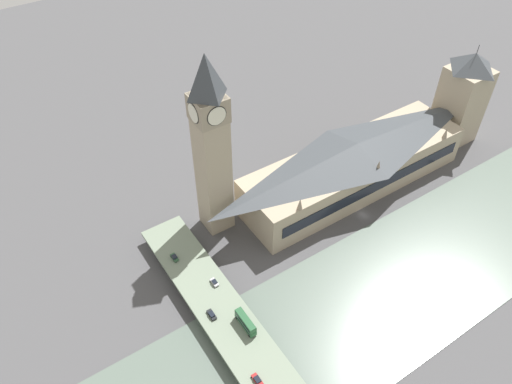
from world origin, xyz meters
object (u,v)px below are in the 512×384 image
(car_northbound_mid, at_px, (174,257))
(car_northbound_tail, at_px, (214,282))
(car_southbound_mid, at_px, (212,315))
(car_northbound_lead, at_px, (257,380))
(victoria_tower, at_px, (462,98))
(double_decker_bus_rear, at_px, (246,322))
(parliament_hall, at_px, (354,165))
(clock_tower, at_px, (211,144))
(road_bridge, at_px, (258,364))

(car_northbound_mid, height_order, car_northbound_tail, car_northbound_mid)
(car_southbound_mid, bearing_deg, car_northbound_lead, -179.48)
(car_northbound_tail, bearing_deg, victoria_tower, -83.43)
(double_decker_bus_rear, distance_m, car_northbound_tail, 21.03)
(parliament_hall, height_order, car_southbound_mid, parliament_hall)
(double_decker_bus_rear, height_order, car_northbound_tail, double_decker_bus_rear)
(clock_tower, distance_m, road_bridge, 77.19)
(road_bridge, height_order, car_northbound_mid, car_northbound_mid)
(car_northbound_tail, bearing_deg, road_bridge, 173.85)
(road_bridge, relative_size, car_northbound_lead, 32.57)
(clock_tower, bearing_deg, car_southbound_mid, 147.96)
(victoria_tower, height_order, road_bridge, victoria_tower)
(clock_tower, bearing_deg, parliament_hall, -101.89)
(car_northbound_tail, distance_m, car_southbound_mid, 13.40)
(parliament_hall, distance_m, double_decker_bus_rear, 88.91)
(parliament_hall, bearing_deg, double_decker_bus_rear, 115.12)
(car_northbound_lead, distance_m, car_northbound_mid, 57.14)
(double_decker_bus_rear, bearing_deg, clock_tower, -19.67)
(parliament_hall, relative_size, car_southbound_mid, 23.90)
(double_decker_bus_rear, relative_size, car_northbound_tail, 2.59)
(road_bridge, height_order, car_northbound_tail, car_northbound_tail)
(car_northbound_lead, bearing_deg, parliament_hall, -57.57)
(parliament_hall, height_order, double_decker_bus_rear, parliament_hall)
(road_bridge, xyz_separation_m, car_southbound_mid, (22.96, 3.81, 1.70))
(parliament_hall, bearing_deg, car_northbound_mid, 89.06)
(clock_tower, bearing_deg, road_bridge, 161.14)
(parliament_hall, bearing_deg, car_northbound_lead, 122.43)
(double_decker_bus_rear, xyz_separation_m, car_northbound_lead, (-18.00, 7.24, -1.92))
(clock_tower, height_order, road_bridge, clock_tower)
(clock_tower, distance_m, car_northbound_lead, 81.55)
(victoria_tower, relative_size, road_bridge, 0.35)
(clock_tower, relative_size, car_northbound_mid, 19.41)
(double_decker_bus_rear, height_order, car_southbound_mid, double_decker_bus_rear)
(parliament_hall, distance_m, car_northbound_mid, 87.52)
(double_decker_bus_rear, distance_m, car_southbound_mid, 12.51)
(car_southbound_mid, bearing_deg, victoria_tower, -79.69)
(double_decker_bus_rear, relative_size, car_southbound_mid, 2.26)
(double_decker_bus_rear, relative_size, car_northbound_lead, 2.28)
(victoria_tower, distance_m, double_decker_bus_rear, 151.66)
(car_northbound_lead, bearing_deg, car_northbound_tail, -10.52)
(parliament_hall, distance_m, car_southbound_mid, 92.40)
(clock_tower, height_order, car_northbound_tail, clock_tower)
(car_northbound_mid, bearing_deg, parliament_hall, -90.94)
(double_decker_bus_rear, xyz_separation_m, car_northbound_mid, (39.15, 6.90, -1.81))
(car_southbound_mid, bearing_deg, double_decker_bus_rear, -142.70)
(victoria_tower, xyz_separation_m, car_southbound_mid, (-27.93, 153.60, -16.95))
(parliament_hall, relative_size, car_northbound_tail, 27.38)
(clock_tower, relative_size, double_decker_bus_rear, 7.76)
(victoria_tower, distance_m, car_southbound_mid, 157.04)
(double_decker_bus_rear, bearing_deg, car_southbound_mid, 37.30)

